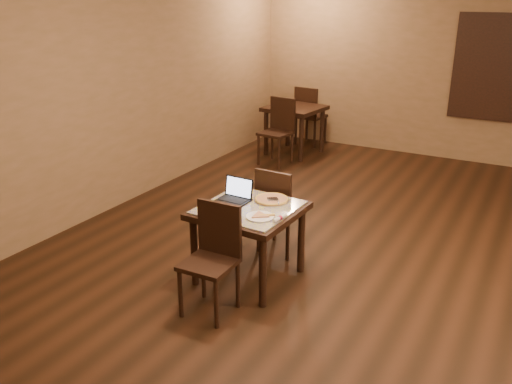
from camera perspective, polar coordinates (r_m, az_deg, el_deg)
The scene contains 16 objects.
ground at distance 5.15m, azimuth 15.42°, elevation -11.91°, with size 10.00×10.00×0.00m, color black.
wall_back at distance 9.41m, azimuth 24.13°, elevation 11.54°, with size 8.00×0.02×3.00m, color #846143.
wall_left at distance 6.59m, azimuth -19.33°, elevation 8.96°, with size 0.02×10.00×3.00m, color #846143.
tiled_table at distance 5.18m, azimuth -0.76°, elevation -2.60°, with size 0.95×0.95×0.76m.
chair_main_near at distance 4.76m, azimuth -4.47°, elevation -6.30°, with size 0.44×0.44×0.98m.
chair_main_far at distance 5.73m, azimuth 2.27°, elevation -1.54°, with size 0.43×0.43×0.96m.
laptop at distance 5.30m, azimuth -2.12°, elevation -0.24°, with size 0.31×0.25×0.21m.
plate at distance 4.90m, azimuth 0.42°, elevation -2.63°, with size 0.26×0.26×0.01m, color white.
pizza_slice at distance 4.89m, azimuth 0.42°, elevation -2.47°, with size 0.19×0.19×0.02m, color #CFBE8A, non-canonical shape.
pizza_pan at distance 5.29m, azimuth 1.65°, elevation -0.89°, with size 0.35×0.35×0.01m, color silver.
pizza_whole at distance 5.28m, azimuth 1.66°, elevation -0.75°, with size 0.33×0.33×0.02m.
spatula at distance 5.25m, azimuth 1.75°, elevation -0.76°, with size 0.10×0.24×0.01m, color silver.
napkin_roll at distance 4.85m, azimuth 2.51°, elevation -2.74°, with size 0.07×0.18×0.04m.
other_table_b at distance 9.37m, azimuth 4.09°, elevation 8.12°, with size 0.97×0.97×0.82m.
other_table_b_chair_near at distance 8.84m, azimuth 2.41°, elevation 6.85°, with size 0.51×0.51×1.06m.
other_table_b_chair_far at distance 9.94m, azimuth 5.57°, elevation 8.32°, with size 0.51×0.51×1.06m.
Camera 1 is at (0.86, -4.29, 2.71)m, focal length 38.00 mm.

